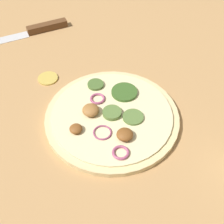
# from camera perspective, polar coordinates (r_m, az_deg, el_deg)

# --- Properties ---
(ground_plane) EXTENTS (3.00, 3.00, 0.00)m
(ground_plane) POSITION_cam_1_polar(r_m,az_deg,el_deg) (0.61, 0.00, -1.33)
(ground_plane) COLOR tan
(pizza) EXTENTS (0.26, 0.26, 0.03)m
(pizza) POSITION_cam_1_polar(r_m,az_deg,el_deg) (0.60, -0.04, -0.81)
(pizza) COLOR beige
(pizza) RESTS_ON ground_plane
(knife) EXTENTS (0.21, 0.26, 0.02)m
(knife) POSITION_cam_1_polar(r_m,az_deg,el_deg) (0.85, -14.65, 14.08)
(knife) COLOR silver
(knife) RESTS_ON ground_plane
(loose_cap) EXTENTS (0.04, 0.04, 0.01)m
(loose_cap) POSITION_cam_1_polar(r_m,az_deg,el_deg) (0.70, -11.66, 6.16)
(loose_cap) COLOR gold
(loose_cap) RESTS_ON ground_plane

